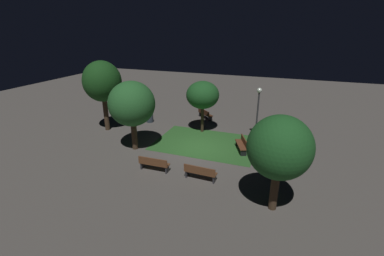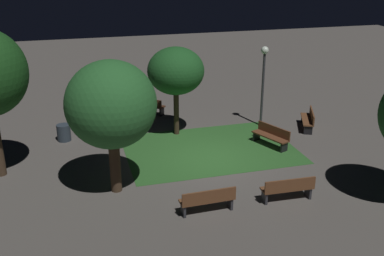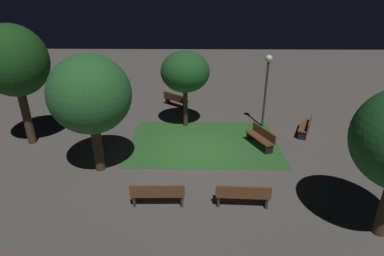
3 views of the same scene
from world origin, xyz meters
name	(u,v)px [view 1 (image 1 of 3)]	position (x,y,z in m)	size (l,w,h in m)	color
ground_plane	(199,148)	(0.00, 0.00, 0.00)	(60.00, 60.00, 0.00)	#56514C
grass_lawn	(206,143)	(0.20, 0.95, 0.01)	(7.16, 5.04, 0.01)	#2D6028
bench_front_left	(154,163)	(-1.42, -3.91, 0.48)	(1.81, 0.53, 0.88)	brown
bench_path_side	(200,172)	(1.42, -3.91, 0.48)	(1.82, 0.55, 0.88)	brown
bench_front_right	(205,114)	(-1.55, 6.18, 0.48)	(1.68, 1.54, 0.88)	#422314
bench_near_trees	(242,144)	(2.89, 0.59, 0.48)	(1.14, 1.84, 0.88)	brown
bench_lawn_edge	(284,142)	(5.49, 2.03, 0.48)	(1.17, 1.84, 0.88)	brown
tree_right_canopy	(102,82)	(-8.16, 0.77, 3.92)	(2.94, 2.94, 5.53)	#423021
tree_tall_center	(132,104)	(-4.09, -1.63, 3.18)	(3.05, 3.05, 4.69)	#423021
tree_back_left	(203,95)	(-0.76, 3.03, 2.99)	(2.53, 2.53, 4.06)	#38281C
tree_near_wall	(280,148)	(5.35, -5.07, 3.08)	(2.80, 2.80, 4.52)	#423021
lamp_post_near_wall	(258,104)	(3.45, 3.00, 2.70)	(0.36, 0.36, 3.88)	#333338
trash_bin	(150,118)	(-5.81, 3.61, 0.37)	(0.60, 0.60, 0.75)	#2D3842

